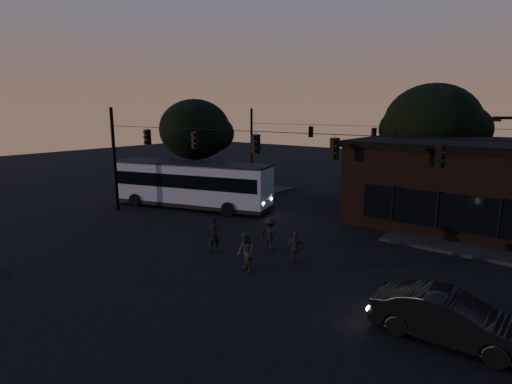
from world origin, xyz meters
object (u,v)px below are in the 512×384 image
Objects in this scene: pedestrian_c at (296,248)px; pedestrian_d at (270,234)px; car at (450,318)px; pedestrian_a at (214,235)px; building at (485,184)px; bus at (192,182)px; pedestrian_b at (246,252)px.

pedestrian_d reaches higher than pedestrian_c.
pedestrian_a is (-11.65, 1.37, 0.15)m from car.
car is at bearing -84.37° from building.
pedestrian_c is (-5.93, -12.82, -1.93)m from building.
pedestrian_c is at bearing 158.92° from pedestrian_d.
bus is 21.22m from car.
car is at bearing -18.64° from pedestrian_a.
pedestrian_a is at bearing -17.30° from pedestrian_c.
bus is 6.99× the size of pedestrian_d.
car is (19.81, -7.54, -1.15)m from bus.
pedestrian_d is at bearing 30.83° from pedestrian_a.
pedestrian_a is at bearing -125.69° from building.
bus is at bearing -156.56° from building.
building reaches higher than pedestrian_c.
pedestrian_d is (-0.80, 3.03, -0.03)m from pedestrian_b.
bus is at bearing -55.81° from pedestrian_c.
pedestrian_c is (-7.46, 2.64, -0.01)m from car.
bus is 2.63× the size of car.
pedestrian_d is at bearing 68.66° from car.
pedestrian_c is at bearing 68.72° from car.
pedestrian_b is at bearing 103.55° from pedestrian_d.
pedestrian_b is 1.04× the size of pedestrian_d.
pedestrian_a is 3.14m from pedestrian_b.
pedestrian_a is 1.21× the size of pedestrian_c.
pedestrian_a is (8.16, -6.17, -1.00)m from bus.
pedestrian_d is at bearing -54.00° from pedestrian_c.
pedestrian_c is at bearing 90.62° from pedestrian_b.
car reaches higher than pedestrian_c.
car is at bearing -37.21° from bus.
pedestrian_b is at bearing -30.98° from pedestrian_a.
bus is 8.04× the size of pedestrian_c.
building is at bearing 93.33° from pedestrian_b.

